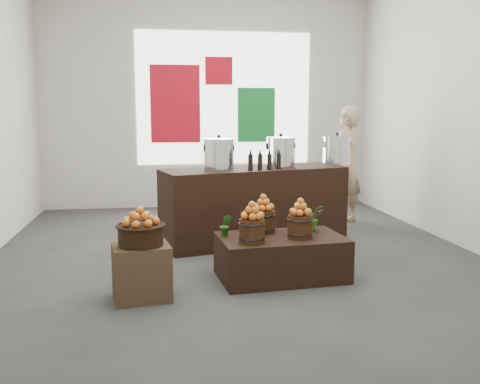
{
  "coord_description": "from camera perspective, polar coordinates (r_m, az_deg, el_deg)",
  "views": [
    {
      "loc": [
        -0.93,
        -6.44,
        1.78
      ],
      "look_at": [
        -0.0,
        -0.4,
        0.85
      ],
      "focal_mm": 40.0,
      "sensor_mm": 36.0,
      "label": 1
    }
  ],
  "objects": [
    {
      "name": "apple_bucket_front_right",
      "position": [
        5.65,
        6.43,
        -3.68
      ],
      "size": [
        0.26,
        0.26,
        0.24
      ],
      "primitive_type": "cylinder",
      "color": "#3B1E10",
      "rests_on": "display_table"
    },
    {
      "name": "apples_in_bucket_rear",
      "position": [
        5.84,
        2.5,
        -1.13
      ],
      "size": [
        0.2,
        0.2,
        0.18
      ],
      "primitive_type": null,
      "color": "#B00517",
      "rests_on": "apple_bucket_rear"
    },
    {
      "name": "herb_garnish_right",
      "position": [
        6.0,
        7.57,
        -2.71
      ],
      "size": [
        0.29,
        0.26,
        0.3
      ],
      "primitive_type": "imported",
      "rotation": [
        0.0,
        0.0,
        0.12
      ],
      "color": "#1D5E13",
      "rests_on": "display_table"
    },
    {
      "name": "stock_pot_center",
      "position": [
        7.34,
        4.36,
        4.17
      ],
      "size": [
        0.38,
        0.38,
        0.38
      ],
      "primitive_type": "cylinder",
      "color": "silver",
      "rests_on": "counter"
    },
    {
      "name": "oil_cruets",
      "position": [
        6.95,
        2.39,
        3.52
      ],
      "size": [
        0.37,
        0.15,
        0.28
      ],
      "primitive_type": null,
      "rotation": [
        0.0,
        0.0,
        0.25
      ],
      "color": "black",
      "rests_on": "counter"
    },
    {
      "name": "crate",
      "position": [
        5.21,
        -10.45,
        -8.42
      ],
      "size": [
        0.58,
        0.5,
        0.53
      ],
      "primitive_type": "cube",
      "rotation": [
        0.0,
        0.0,
        0.15
      ],
      "color": "#523826",
      "rests_on": "ground"
    },
    {
      "name": "apple_bucket_rear",
      "position": [
        5.88,
        2.49,
        -3.15
      ],
      "size": [
        0.26,
        0.26,
        0.24
      ],
      "primitive_type": "cylinder",
      "color": "#3B1E10",
      "rests_on": "display_table"
    },
    {
      "name": "deco_green_right",
      "position": [
        10.08,
        1.75,
        8.21
      ],
      "size": [
        0.7,
        0.04,
        1.0
      ],
      "primitive_type": "cube",
      "color": "#137A2B",
      "rests_on": "back_wall"
    },
    {
      "name": "apples_in_bucket_front_right",
      "position": [
        5.61,
        6.47,
        -1.58
      ],
      "size": [
        0.2,
        0.2,
        0.18
      ],
      "primitive_type": null,
      "color": "#B00517",
      "rests_on": "apple_bucket_front_right"
    },
    {
      "name": "apples_in_bucket_front_left",
      "position": [
        5.37,
        1.29,
        -1.99
      ],
      "size": [
        0.2,
        0.2,
        0.18
      ],
      "primitive_type": null,
      "color": "#B00517",
      "rests_on": "apple_bucket_front_left"
    },
    {
      "name": "apple_bucket_front_left",
      "position": [
        5.41,
        1.28,
        -4.17
      ],
      "size": [
        0.26,
        0.26,
        0.24
      ],
      "primitive_type": "cylinder",
      "color": "#3B1E10",
      "rests_on": "display_table"
    },
    {
      "name": "deco_red_left",
      "position": [
        9.91,
        -6.92,
        9.3
      ],
      "size": [
        0.9,
        0.04,
        1.4
      ],
      "primitive_type": "cube",
      "color": "#B60E1B",
      "rests_on": "back_wall"
    },
    {
      "name": "herb_garnish_left",
      "position": [
        5.7,
        -1.54,
        -3.55
      ],
      "size": [
        0.14,
        0.12,
        0.24
      ],
      "primitive_type": "imported",
      "rotation": [
        0.0,
        0.0,
        -0.14
      ],
      "color": "#1D5E13",
      "rests_on": "display_table"
    },
    {
      "name": "deco_red_upper",
      "position": [
        10.0,
        -2.28,
        12.8
      ],
      "size": [
        0.5,
        0.04,
        0.5
      ],
      "primitive_type": "cube",
      "color": "#B60E1B",
      "rests_on": "back_wall"
    },
    {
      "name": "back_opening",
      "position": [
        10.0,
        -1.69,
        9.93
      ],
      "size": [
        3.2,
        0.02,
        2.4
      ],
      "primitive_type": "cube",
      "color": "white",
      "rests_on": "back_wall"
    },
    {
      "name": "display_table",
      "position": [
        5.77,
        4.41,
        -6.95
      ],
      "size": [
        1.38,
        0.92,
        0.46
      ],
      "primitive_type": "cube",
      "rotation": [
        0.0,
        0.0,
        0.09
      ],
      "color": "black",
      "rests_on": "ground"
    },
    {
      "name": "shopper",
      "position": [
        8.53,
        11.22,
        2.78
      ],
      "size": [
        0.8,
        0.78,
        1.86
      ],
      "primitive_type": "imported",
      "rotation": [
        0.0,
        0.0,
        3.85
      ],
      "color": "tan",
      "rests_on": "ground"
    },
    {
      "name": "counter",
      "position": [
        7.25,
        1.52,
        -1.43
      ],
      "size": [
        2.6,
        1.38,
        1.02
      ],
      "primitive_type": "cube",
      "rotation": [
        0.0,
        0.0,
        0.25
      ],
      "color": "black",
      "rests_on": "ground"
    },
    {
      "name": "wicker_basket",
      "position": [
        5.11,
        -10.56,
        -4.58
      ],
      "size": [
        0.42,
        0.42,
        0.19
      ],
      "primitive_type": "cylinder",
      "color": "black",
      "rests_on": "crate"
    },
    {
      "name": "ground",
      "position": [
        6.74,
        -0.49,
        -6.63
      ],
      "size": [
        7.0,
        7.0,
        0.0
      ],
      "primitive_type": "plane",
      "color": "#383835",
      "rests_on": "ground"
    },
    {
      "name": "back_wall",
      "position": [
        9.98,
        -3.44,
        9.92
      ],
      "size": [
        6.0,
        0.04,
        4.0
      ],
      "primitive_type": "cube",
      "color": "beige",
      "rests_on": "ground"
    },
    {
      "name": "apples_in_basket",
      "position": [
        5.07,
        -10.62,
        -2.56
      ],
      "size": [
        0.33,
        0.33,
        0.18
      ],
      "primitive_type": null,
      "color": "#B00517",
      "rests_on": "wicker_basket"
    },
    {
      "name": "stock_pot_right",
      "position": [
        7.79,
        10.28,
        4.32
      ],
      "size": [
        0.38,
        0.38,
        0.38
      ],
      "primitive_type": "cylinder",
      "color": "silver",
      "rests_on": "counter"
    },
    {
      "name": "stock_pot_left",
      "position": [
        6.97,
        -2.27,
        3.96
      ],
      "size": [
        0.38,
        0.38,
        0.38
      ],
      "primitive_type": "cylinder",
      "color": "silver",
      "rests_on": "counter"
    }
  ]
}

